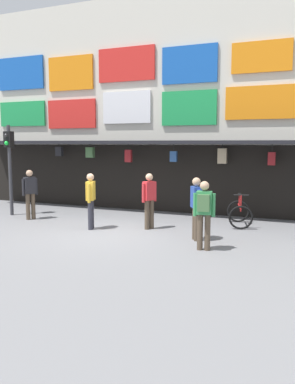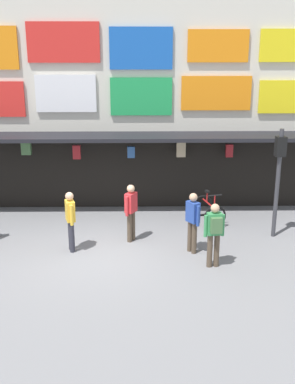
{
  "view_description": "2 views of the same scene",
  "coord_description": "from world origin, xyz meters",
  "px_view_note": "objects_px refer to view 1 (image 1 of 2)",
  "views": [
    {
      "loc": [
        5.3,
        -9.92,
        2.59
      ],
      "look_at": [
        0.94,
        0.75,
        1.15
      ],
      "focal_mm": 36.98,
      "sensor_mm": 36.0,
      "label": 1
    },
    {
      "loc": [
        1.2,
        -11.51,
        5.31
      ],
      "look_at": [
        1.39,
        0.87,
        1.49
      ],
      "focal_mm": 43.47,
      "sensor_mm": 36.0,
      "label": 2
    }
  ],
  "objects_px": {
    "bicycle_parked": "(239,213)",
    "pedestrian_in_yellow": "(91,198)",
    "pedestrian_in_black": "(196,205)",
    "pedestrian_in_blue": "(149,198)",
    "traffic_light_near": "(9,155)",
    "pedestrian_in_red": "(204,210)",
    "pedestrian_in_white": "(30,191)"
  },
  "relations": [
    {
      "from": "pedestrian_in_black",
      "to": "traffic_light_near",
      "type": "bearing_deg",
      "value": 171.34
    },
    {
      "from": "pedestrian_in_blue",
      "to": "pedestrian_in_yellow",
      "type": "bearing_deg",
      "value": -157.36
    },
    {
      "from": "pedestrian_in_red",
      "to": "pedestrian_in_black",
      "type": "distance_m",
      "value": 1.01
    },
    {
      "from": "traffic_light_near",
      "to": "pedestrian_in_blue",
      "type": "distance_m",
      "value": 5.59
    },
    {
      "from": "bicycle_parked",
      "to": "pedestrian_in_black",
      "type": "bearing_deg",
      "value": -108.51
    },
    {
      "from": "traffic_light_near",
      "to": "pedestrian_in_black",
      "type": "distance_m",
      "value": 7.3
    },
    {
      "from": "traffic_light_near",
      "to": "pedestrian_in_black",
      "type": "height_order",
      "value": "traffic_light_near"
    },
    {
      "from": "pedestrian_in_blue",
      "to": "pedestrian_in_white",
      "type": "bearing_deg",
      "value": -178.47
    },
    {
      "from": "pedestrian_in_black",
      "to": "pedestrian_in_white",
      "type": "bearing_deg",
      "value": 173.31
    },
    {
      "from": "pedestrian_in_blue",
      "to": "pedestrian_in_black",
      "type": "bearing_deg",
      "value": -26.07
    },
    {
      "from": "pedestrian_in_red",
      "to": "pedestrian_in_yellow",
      "type": "bearing_deg",
      "value": 164.3
    },
    {
      "from": "pedestrian_in_black",
      "to": "pedestrian_in_blue",
      "type": "bearing_deg",
      "value": 153.93
    },
    {
      "from": "pedestrian_in_blue",
      "to": "pedestrian_in_white",
      "type": "xyz_separation_m",
      "value": [
        -4.31,
        -0.11,
        0.04
      ]
    },
    {
      "from": "bicycle_parked",
      "to": "pedestrian_in_white",
      "type": "distance_m",
      "value": 6.96
    },
    {
      "from": "pedestrian_in_yellow",
      "to": "pedestrian_in_red",
      "type": "height_order",
      "value": "same"
    },
    {
      "from": "bicycle_parked",
      "to": "pedestrian_in_black",
      "type": "relative_size",
      "value": 0.77
    },
    {
      "from": "pedestrian_in_yellow",
      "to": "pedestrian_in_red",
      "type": "relative_size",
      "value": 1.0
    },
    {
      "from": "pedestrian_in_white",
      "to": "pedestrian_in_black",
      "type": "relative_size",
      "value": 1.0
    },
    {
      "from": "traffic_light_near",
      "to": "pedestrian_in_white",
      "type": "bearing_deg",
      "value": -18.56
    },
    {
      "from": "traffic_light_near",
      "to": "bicycle_parked",
      "type": "xyz_separation_m",
      "value": [
        7.89,
        1.22,
        -1.75
      ]
    },
    {
      "from": "traffic_light_near",
      "to": "pedestrian_in_black",
      "type": "bearing_deg",
      "value": -8.66
    },
    {
      "from": "bicycle_parked",
      "to": "pedestrian_in_yellow",
      "type": "bearing_deg",
      "value": -151.89
    },
    {
      "from": "traffic_light_near",
      "to": "pedestrian_in_black",
      "type": "xyz_separation_m",
      "value": [
        7.12,
        -1.08,
        -1.19
      ]
    },
    {
      "from": "pedestrian_in_white",
      "to": "traffic_light_near",
      "type": "bearing_deg",
      "value": 161.44
    },
    {
      "from": "pedestrian_in_yellow",
      "to": "pedestrian_in_black",
      "type": "distance_m",
      "value": 3.29
    },
    {
      "from": "pedestrian_in_red",
      "to": "traffic_light_near",
      "type": "bearing_deg",
      "value": 165.24
    },
    {
      "from": "pedestrian_in_blue",
      "to": "pedestrian_in_black",
      "type": "relative_size",
      "value": 1.0
    },
    {
      "from": "bicycle_parked",
      "to": "pedestrian_in_black",
      "type": "distance_m",
      "value": 2.5
    },
    {
      "from": "pedestrian_in_white",
      "to": "pedestrian_in_red",
      "type": "bearing_deg",
      "value": -14.07
    },
    {
      "from": "bicycle_parked",
      "to": "pedestrian_in_yellow",
      "type": "relative_size",
      "value": 0.77
    },
    {
      "from": "pedestrian_in_yellow",
      "to": "pedestrian_in_black",
      "type": "xyz_separation_m",
      "value": [
        3.28,
        -0.14,
        0.0
      ]
    },
    {
      "from": "pedestrian_in_white",
      "to": "pedestrian_in_black",
      "type": "xyz_separation_m",
      "value": [
        5.97,
        -0.7,
        -0.04
      ]
    }
  ]
}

